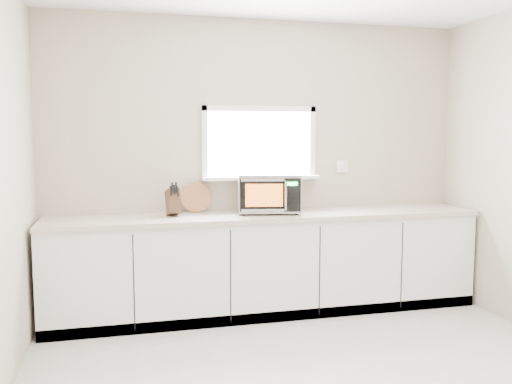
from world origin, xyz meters
name	(u,v)px	position (x,y,z in m)	size (l,w,h in m)	color
back_wall	(259,163)	(0.00, 2.00, 1.36)	(4.00, 0.17, 2.70)	#B3A58E
cabinets	(267,265)	(0.00, 1.70, 0.44)	(3.92, 0.60, 0.88)	white
countertop	(267,216)	(0.00, 1.69, 0.90)	(3.92, 0.64, 0.04)	#C1AD9F
microwave	(269,192)	(0.03, 1.76, 1.11)	(0.63, 0.54, 0.36)	black
knife_block	(173,201)	(-0.84, 1.76, 1.05)	(0.13, 0.22, 0.30)	#452D18
cutting_board	(196,197)	(-0.61, 1.94, 1.06)	(0.28, 0.28, 0.02)	#9C633C
coffee_grinder	(290,201)	(0.22, 1.69, 1.03)	(0.13, 0.13, 0.22)	#A9ACB1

